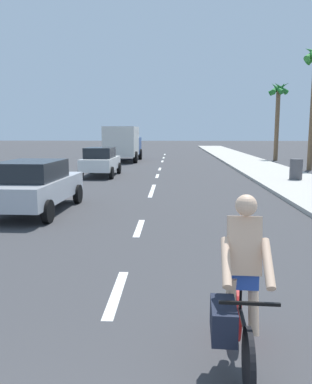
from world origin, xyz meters
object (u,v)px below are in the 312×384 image
(parked_car_white, at_px, (101,161))
(trash_bin_far, at_px, (296,169))
(delivery_truck, at_px, (123,143))
(palm_tree_distant, at_px, (278,100))
(parked_car_silver, at_px, (34,185))
(cyclist, at_px, (239,290))

(parked_car_white, bearing_deg, trash_bin_far, -11.75)
(delivery_truck, distance_m, palm_tree_distant, 13.22)
(trash_bin_far, bearing_deg, palm_tree_distant, 79.34)
(delivery_truck, xyz_separation_m, trash_bin_far, (9.99, -12.96, -0.87))
(parked_car_silver, bearing_deg, parked_car_white, 90.27)
(palm_tree_distant, bearing_deg, trash_bin_far, -100.66)
(cyclist, relative_size, palm_tree_distant, 0.28)
(palm_tree_distant, bearing_deg, parked_car_white, -135.99)
(parked_car_white, bearing_deg, cyclist, -74.42)
(parked_car_white, height_order, palm_tree_distant, palm_tree_distant)
(cyclist, bearing_deg, delivery_truck, -77.15)
(parked_car_silver, xyz_separation_m, palm_tree_distant, (12.84, 21.82, 4.11))
(delivery_truck, height_order, palm_tree_distant, palm_tree_distant)
(parked_car_silver, relative_size, delivery_truck, 0.71)
(parked_car_white, distance_m, trash_bin_far, 10.11)
(palm_tree_distant, relative_size, trash_bin_far, 6.67)
(cyclist, distance_m, palm_tree_distant, 30.91)
(cyclist, xyz_separation_m, parked_car_white, (-4.63, 17.44, 0.00))
(palm_tree_distant, distance_m, trash_bin_far, 15.21)
(cyclist, relative_size, delivery_truck, 0.29)
(delivery_truck, xyz_separation_m, palm_tree_distant, (12.69, 1.37, 3.45))
(cyclist, bearing_deg, palm_tree_distant, -101.73)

